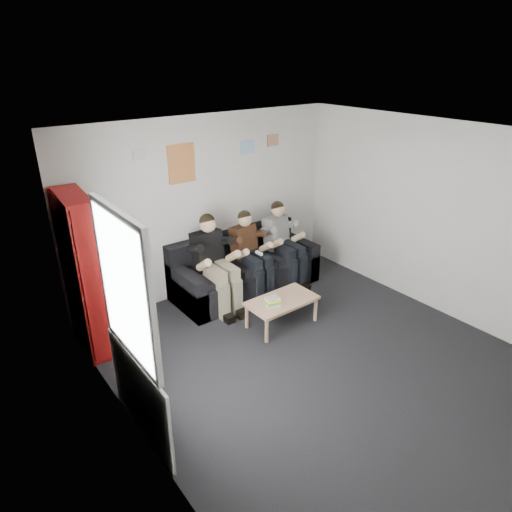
{
  "coord_description": "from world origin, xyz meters",
  "views": [
    {
      "loc": [
        -3.4,
        -3.22,
        3.5
      ],
      "look_at": [
        0.02,
        1.3,
        0.94
      ],
      "focal_mm": 32.0,
      "sensor_mm": 36.0,
      "label": 1
    }
  ],
  "objects_px": {
    "coffee_table": "(282,303)",
    "sofa": "(244,270)",
    "bookshelf": "(85,274)",
    "person_right": "(284,244)",
    "person_middle": "(252,255)",
    "person_left": "(216,264)"
  },
  "relations": [
    {
      "from": "coffee_table",
      "to": "person_left",
      "type": "xyz_separation_m",
      "value": [
        -0.45,
        0.95,
        0.36
      ]
    },
    {
      "from": "bookshelf",
      "to": "person_left",
      "type": "relative_size",
      "value": 1.44
    },
    {
      "from": "coffee_table",
      "to": "person_middle",
      "type": "relative_size",
      "value": 0.73
    },
    {
      "from": "sofa",
      "to": "person_middle",
      "type": "xyz_separation_m",
      "value": [
        0.0,
        -0.2,
        0.35
      ]
    },
    {
      "from": "person_left",
      "to": "person_middle",
      "type": "distance_m",
      "value": 0.65
    },
    {
      "from": "person_right",
      "to": "coffee_table",
      "type": "bearing_deg",
      "value": -141.14
    },
    {
      "from": "sofa",
      "to": "person_left",
      "type": "distance_m",
      "value": 0.78
    },
    {
      "from": "coffee_table",
      "to": "person_right",
      "type": "height_order",
      "value": "person_right"
    },
    {
      "from": "person_middle",
      "to": "person_right",
      "type": "xyz_separation_m",
      "value": [
        0.65,
        -0.0,
        0.01
      ]
    },
    {
      "from": "person_right",
      "to": "sofa",
      "type": "bearing_deg",
      "value": 152.62
    },
    {
      "from": "person_middle",
      "to": "person_right",
      "type": "distance_m",
      "value": 0.65
    },
    {
      "from": "sofa",
      "to": "coffee_table",
      "type": "height_order",
      "value": "sofa"
    },
    {
      "from": "coffee_table",
      "to": "sofa",
      "type": "bearing_deg",
      "value": 80.36
    },
    {
      "from": "coffee_table",
      "to": "person_middle",
      "type": "xyz_separation_m",
      "value": [
        0.2,
        0.96,
        0.33
      ]
    },
    {
      "from": "sofa",
      "to": "coffee_table",
      "type": "relative_size",
      "value": 2.38
    },
    {
      "from": "sofa",
      "to": "person_right",
      "type": "height_order",
      "value": "person_right"
    },
    {
      "from": "bookshelf",
      "to": "person_middle",
      "type": "bearing_deg",
      "value": 1.56
    },
    {
      "from": "sofa",
      "to": "person_left",
      "type": "height_order",
      "value": "person_left"
    },
    {
      "from": "sofa",
      "to": "bookshelf",
      "type": "relative_size",
      "value": 1.14
    },
    {
      "from": "bookshelf",
      "to": "person_left",
      "type": "distance_m",
      "value": 1.81
    },
    {
      "from": "bookshelf",
      "to": "person_middle",
      "type": "relative_size",
      "value": 1.53
    },
    {
      "from": "coffee_table",
      "to": "person_right",
      "type": "bearing_deg",
      "value": 48.57
    }
  ]
}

